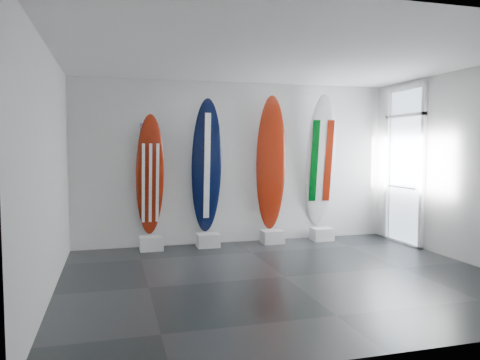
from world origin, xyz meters
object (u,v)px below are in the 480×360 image
object	(u,v)px
surfboard_usa	(150,176)
surfboard_italy	(320,162)
surfboard_navy	(207,167)
surfboard_swiss	(271,163)

from	to	relation	value
surfboard_usa	surfboard_italy	distance (m)	3.25
surfboard_navy	surfboard_swiss	world-z (taller)	surfboard_swiss
surfboard_navy	surfboard_italy	world-z (taller)	surfboard_italy
surfboard_navy	surfboard_italy	xyz separation A→B (m)	(2.24, 0.00, 0.07)
surfboard_navy	surfboard_swiss	size ratio (longest dim) A/B	0.97
surfboard_navy	surfboard_swiss	xyz separation A→B (m)	(1.23, 0.00, 0.05)
surfboard_swiss	surfboard_navy	bearing A→B (deg)	-177.56
surfboard_navy	surfboard_italy	bearing A→B (deg)	-1.46
surfboard_swiss	surfboard_italy	bearing A→B (deg)	2.44
surfboard_italy	surfboard_usa	bearing A→B (deg)	-174.15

